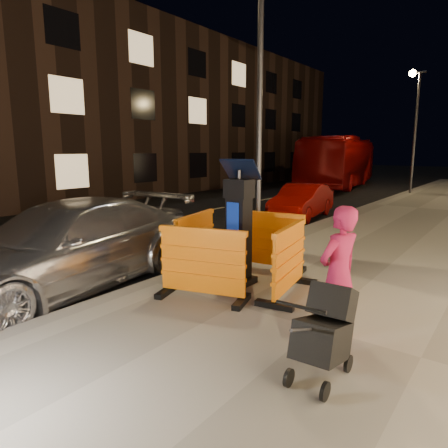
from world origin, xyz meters
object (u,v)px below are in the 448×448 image
Objects in this scene: bus_doubledecker at (338,187)px; man at (338,274)px; parking_kiosk at (239,226)px; barrier_front at (202,264)px; barrier_back at (267,241)px; car_red at (301,218)px; stroller at (322,335)px; barrier_kerbside at (196,243)px; barrier_bldgside at (289,261)px; car_silver at (70,287)px.

man is (8.03, -20.95, 0.96)m from bus_doubledecker.
parking_kiosk reaches higher than man.
barrier_back is (0.00, 1.90, 0.00)m from barrier_front.
car_red is 10.49m from stroller.
barrier_kerbside is at bearing 118.59° from barrier_front.
bus_doubledecker reaches higher than barrier_kerbside.
barrier_kerbside is at bearing 80.59° from barrier_bldgside.
barrier_back reaches higher than stroller.
car_silver is at bearing 123.62° from barrier_kerbside.
barrier_bldgside is at bearing -113.23° from man.
stroller is at bearing -59.41° from barrier_back.
stroller is (1.36, -1.90, -0.09)m from barrier_bldgside.
barrier_bldgside is 1.54× the size of stroller.
stroller is (2.31, -0.95, -0.09)m from barrier_front.
barrier_kerbside is 1.54× the size of stroller.
barrier_front is 21.74m from bus_doubledecker.
barrier_back is 3.66m from stroller.
barrier_kerbside and barrier_bldgside have the same top height.
barrier_front and barrier_kerbside have the same top height.
barrier_back is 1.00× the size of barrier_kerbside.
barrier_bldgside is at bearing 19.88° from car_silver.
car_silver is (-2.48, -2.59, -0.70)m from barrier_back.
parking_kiosk reaches higher than barrier_kerbside.
barrier_front is 1.34m from barrier_kerbside.
stroller is (4.75, -9.34, 0.61)m from car_red.
man is (2.11, -0.05, 0.26)m from barrier_front.
parking_kiosk is at bearing -78.34° from car_red.
barrier_front is 0.12× the size of bus_doubledecker.
barrier_front is at bearing -80.28° from car_red.
barrier_kerbside is 1.90m from barrier_bldgside.
parking_kiosk is 1.40× the size of barrier_front.
parking_kiosk is 2.34m from man.
barrier_bldgside reaches higher than stroller.
man reaches higher than stroller.
barrier_bldgside is at bearing -103.41° from barrier_kerbside.
stroller is at bearing 30.10° from man.
car_silver is at bearing -64.46° from man.
barrier_kerbside reaches higher than car_red.
bus_doubledecker is at bearing -141.47° from man.
parking_kiosk is at bearing 80.59° from barrier_bldgside.
barrier_bldgside reaches higher than car_silver.
barrier_front is 1.00× the size of barrier_kerbside.
barrier_front is 1.34m from barrier_bldgside.
parking_kiosk is 0.38× the size of car_silver.
parking_kiosk is 1.04m from barrier_kerbside.
barrier_back is 1.54× the size of stroller.
bus_doubledecker reaches higher than barrier_back.
barrier_bldgside is at bearing -53.41° from barrier_back.
man is at bearing -17.69° from barrier_front.
man is (2.11, -1.00, -0.18)m from parking_kiosk.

